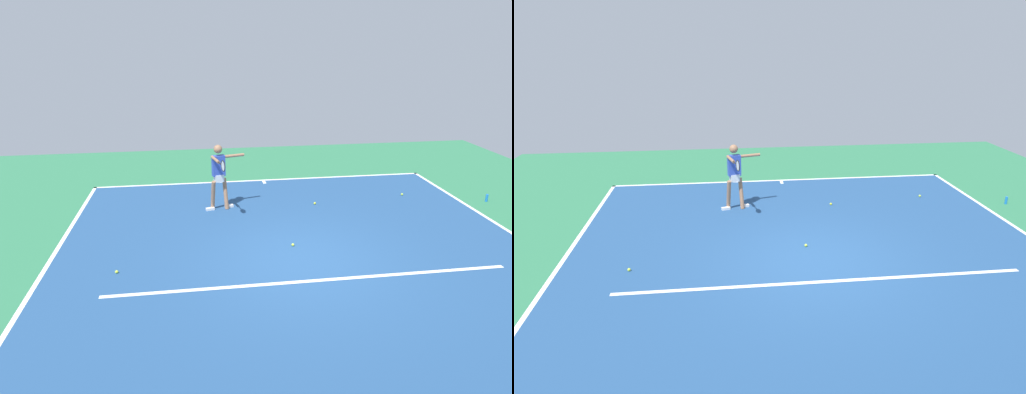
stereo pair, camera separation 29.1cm
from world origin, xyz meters
TOP-DOWN VIEW (x-y plane):
  - ground_plane at (0.00, 0.00)m, footprint 20.02×20.02m
  - court_surface at (0.00, 0.00)m, footprint 10.91×11.13m
  - court_line_baseline_near at (0.00, -5.51)m, footprint 10.91×0.10m
  - court_line_sideline_right at (5.41, 0.00)m, footprint 0.10×11.13m
  - court_line_service at (0.00, 0.87)m, footprint 8.18×0.10m
  - court_line_centre_mark at (0.00, -5.31)m, footprint 0.10×0.30m
  - tennis_player at (1.58, -3.16)m, footprint 1.12×1.30m
  - tennis_ball_by_sideline at (-3.93, -3.49)m, footprint 0.07×0.07m
  - tennis_ball_near_player at (0.07, -0.66)m, footprint 0.07×0.07m
  - tennis_ball_far_corner at (-1.12, -3.14)m, footprint 0.07×0.07m
  - tennis_ball_centre_court at (3.90, 0.02)m, footprint 0.07×0.07m
  - water_bottle at (-6.14, -2.66)m, footprint 0.07×0.07m

SIDE VIEW (x-z plane):
  - ground_plane at x=0.00m, z-range 0.00..0.00m
  - court_surface at x=0.00m, z-range 0.00..0.00m
  - court_line_baseline_near at x=0.00m, z-range 0.00..0.01m
  - court_line_sideline_right at x=5.41m, z-range 0.00..0.01m
  - court_line_service at x=0.00m, z-range 0.00..0.01m
  - court_line_centre_mark at x=0.00m, z-range 0.00..0.01m
  - tennis_ball_by_sideline at x=-3.93m, z-range 0.00..0.07m
  - tennis_ball_near_player at x=0.07m, z-range 0.00..0.07m
  - tennis_ball_far_corner at x=-1.12m, z-range 0.00..0.07m
  - tennis_ball_centre_court at x=3.90m, z-range 0.00..0.07m
  - water_bottle at x=-6.14m, z-range 0.00..0.22m
  - tennis_player at x=1.58m, z-range 0.15..1.98m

